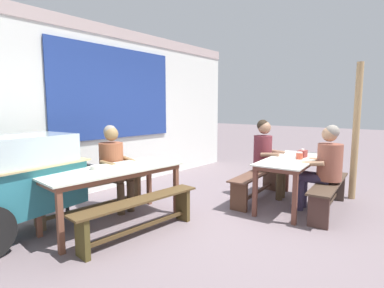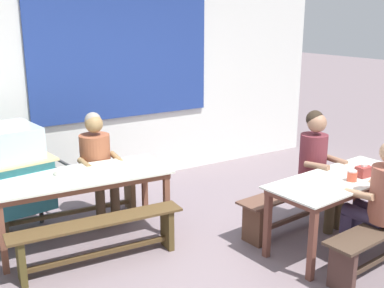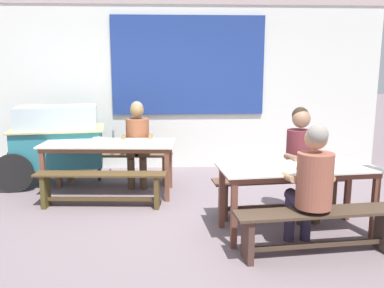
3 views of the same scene
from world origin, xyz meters
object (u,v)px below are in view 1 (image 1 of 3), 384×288
object	(u,v)px
person_right_near_table	(266,153)
wooden_support_post	(356,132)
dining_table_far	(113,174)
dining_table_near	(291,163)
soup_bowl	(97,167)
bench_far_front	(140,212)
tissue_box	(302,154)
bench_near_front	(329,192)
food_cart	(21,177)
person_center_facing	(114,162)
person_near_front	(325,163)
bench_far_back	(93,194)
bench_near_back	(256,182)
condiment_jar	(299,156)

from	to	relation	value
person_right_near_table	wooden_support_post	distance (m)	1.50
dining_table_far	dining_table_near	distance (m)	2.70
soup_bowl	bench_far_front	bearing A→B (deg)	-79.65
tissue_box	wooden_support_post	size ratio (longest dim) A/B	0.07
wooden_support_post	dining_table_near	bearing A→B (deg)	146.21
dining_table_near	bench_near_front	world-z (taller)	dining_table_near
food_cart	dining_table_far	bearing A→B (deg)	-35.45
bench_far_front	dining_table_far	bearing A→B (deg)	86.08
bench_far_front	person_center_facing	xyz separation A→B (m)	(0.41, 1.05, 0.43)
person_near_front	soup_bowl	size ratio (longest dim) A/B	7.96
dining_table_far	person_right_near_table	size ratio (longest dim) A/B	1.41
bench_far_back	person_right_near_table	xyz separation A→B (m)	(2.41, -1.56, 0.47)
bench_far_front	bench_far_back	bearing A→B (deg)	86.08
dining_table_near	person_center_facing	world-z (taller)	person_center_facing
bench_far_back	food_cart	world-z (taller)	food_cart
food_cart	person_center_facing	size ratio (longest dim) A/B	1.43
bench_far_back	bench_near_front	xyz separation A→B (m)	(2.25, -2.64, 0.01)
wooden_support_post	food_cart	bearing A→B (deg)	145.64
bench_near_front	person_near_front	distance (m)	0.44
bench_near_back	tissue_box	distance (m)	0.88
dining_table_far	tissue_box	size ratio (longest dim) A/B	11.83
dining_table_near	soup_bowl	world-z (taller)	soup_bowl
wooden_support_post	bench_far_front	bearing A→B (deg)	153.55
bench_far_back	bench_near_front	distance (m)	3.47
food_cart	person_near_front	bearing A→B (deg)	-40.44
condiment_jar	dining_table_far	bearing A→B (deg)	144.00
bench_far_front	food_cart	world-z (taller)	food_cart
person_right_near_table	tissue_box	world-z (taller)	person_right_near_table
bench_near_front	food_cart	distance (m)	4.20
dining_table_near	bench_near_back	xyz separation A→B (m)	(-0.05, 0.56, -0.38)
person_right_near_table	person_near_front	bearing A→B (deg)	-102.26
person_center_facing	wooden_support_post	bearing A→B (deg)	-42.89
dining_table_near	bench_far_front	bearing A→B (deg)	157.20
bench_far_back	dining_table_far	bearing A→B (deg)	-93.92
bench_far_back	bench_near_front	bearing A→B (deg)	-49.56
bench_far_front	bench_near_back	bearing A→B (deg)	-10.09
bench_far_front	person_center_facing	bearing A→B (deg)	68.81
person_center_facing	condiment_jar	xyz separation A→B (m)	(1.89, -2.12, 0.07)
bench_near_back	bench_near_front	world-z (taller)	same
soup_bowl	bench_near_front	bearing A→B (deg)	-41.80
dining_table_near	bench_far_back	xyz separation A→B (m)	(-2.20, 2.08, -0.38)
tissue_box	bench_near_front	bearing A→B (deg)	-110.36
bench_near_front	soup_bowl	xyz separation A→B (m)	(-2.45, 2.19, 0.47)
food_cart	wooden_support_post	distance (m)	5.04
bench_near_front	wooden_support_post	world-z (taller)	wooden_support_post
dining_table_near	bench_near_front	size ratio (longest dim) A/B	1.05
bench_far_back	condiment_jar	size ratio (longest dim) A/B	15.54
bench_near_back	tissue_box	bearing A→B (deg)	-66.57
wooden_support_post	person_right_near_table	bearing A→B (deg)	124.08
person_near_front	person_center_facing	size ratio (longest dim) A/B	1.01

